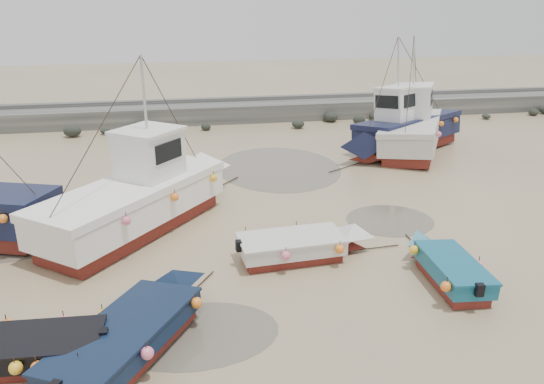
{
  "coord_description": "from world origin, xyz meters",
  "views": [
    {
      "loc": [
        -3.02,
        -14.44,
        8.06
      ],
      "look_at": [
        0.39,
        3.48,
        1.4
      ],
      "focal_mm": 35.0,
      "sensor_mm": 36.0,
      "label": 1
    }
  ],
  "objects_px": {
    "dinghy_4": "(11,348)",
    "dinghy_5": "(302,243)",
    "dinghy_1": "(135,328)",
    "dinghy_2": "(447,263)",
    "cabin_boat_1": "(145,193)",
    "cabin_boat_2": "(403,128)",
    "person": "(155,221)",
    "cabin_boat_3": "(414,127)"
  },
  "relations": [
    {
      "from": "dinghy_4",
      "to": "dinghy_5",
      "type": "bearing_deg",
      "value": -58.6
    },
    {
      "from": "dinghy_1",
      "to": "dinghy_4",
      "type": "distance_m",
      "value": 2.77
    },
    {
      "from": "dinghy_2",
      "to": "dinghy_5",
      "type": "xyz_separation_m",
      "value": [
        -3.96,
        2.2,
        -0.01
      ]
    },
    {
      "from": "cabin_boat_1",
      "to": "cabin_boat_2",
      "type": "relative_size",
      "value": 1.01
    },
    {
      "from": "dinghy_1",
      "to": "cabin_boat_2",
      "type": "height_order",
      "value": "cabin_boat_2"
    },
    {
      "from": "dinghy_1",
      "to": "person",
      "type": "bearing_deg",
      "value": 120.11
    },
    {
      "from": "cabin_boat_2",
      "to": "dinghy_1",
      "type": "bearing_deg",
      "value": 107.75
    },
    {
      "from": "dinghy_1",
      "to": "cabin_boat_2",
      "type": "relative_size",
      "value": 0.65
    },
    {
      "from": "dinghy_4",
      "to": "dinghy_5",
      "type": "xyz_separation_m",
      "value": [
        7.87,
        4.13,
        -0.0
      ]
    },
    {
      "from": "dinghy_5",
      "to": "cabin_boat_3",
      "type": "bearing_deg",
      "value": 137.43
    },
    {
      "from": "dinghy_5",
      "to": "dinghy_4",
      "type": "bearing_deg",
      "value": -66.35
    },
    {
      "from": "dinghy_4",
      "to": "dinghy_5",
      "type": "relative_size",
      "value": 1.0
    },
    {
      "from": "dinghy_5",
      "to": "person",
      "type": "height_order",
      "value": "dinghy_5"
    },
    {
      "from": "cabin_boat_1",
      "to": "person",
      "type": "bearing_deg",
      "value": 91.35
    },
    {
      "from": "dinghy_2",
      "to": "person",
      "type": "height_order",
      "value": "dinghy_2"
    },
    {
      "from": "dinghy_1",
      "to": "person",
      "type": "relative_size",
      "value": 3.46
    },
    {
      "from": "cabin_boat_2",
      "to": "dinghy_4",
      "type": "bearing_deg",
      "value": 103.0
    },
    {
      "from": "dinghy_5",
      "to": "person",
      "type": "bearing_deg",
      "value": -134.3
    },
    {
      "from": "dinghy_5",
      "to": "cabin_boat_3",
      "type": "height_order",
      "value": "cabin_boat_3"
    },
    {
      "from": "dinghy_1",
      "to": "cabin_boat_1",
      "type": "bearing_deg",
      "value": 122.2
    },
    {
      "from": "cabin_boat_3",
      "to": "dinghy_1",
      "type": "bearing_deg",
      "value": -102.51
    },
    {
      "from": "dinghy_5",
      "to": "cabin_boat_2",
      "type": "bearing_deg",
      "value": 139.39
    },
    {
      "from": "dinghy_4",
      "to": "dinghy_5",
      "type": "distance_m",
      "value": 8.89
    },
    {
      "from": "cabin_boat_1",
      "to": "dinghy_1",
      "type": "bearing_deg",
      "value": -50.72
    },
    {
      "from": "cabin_boat_3",
      "to": "cabin_boat_1",
      "type": "bearing_deg",
      "value": -120.71
    },
    {
      "from": "dinghy_1",
      "to": "dinghy_5",
      "type": "height_order",
      "value": "same"
    },
    {
      "from": "cabin_boat_1",
      "to": "cabin_boat_3",
      "type": "xyz_separation_m",
      "value": [
        14.36,
        7.94,
        0.04
      ]
    },
    {
      "from": "cabin_boat_1",
      "to": "dinghy_5",
      "type": "bearing_deg",
      "value": 3.44
    },
    {
      "from": "cabin_boat_2",
      "to": "cabin_boat_1",
      "type": "bearing_deg",
      "value": 89.3
    },
    {
      "from": "cabin_boat_3",
      "to": "person",
      "type": "height_order",
      "value": "cabin_boat_3"
    },
    {
      "from": "dinghy_4",
      "to": "cabin_boat_1",
      "type": "height_order",
      "value": "cabin_boat_1"
    },
    {
      "from": "cabin_boat_3",
      "to": "dinghy_2",
      "type": "bearing_deg",
      "value": -80.64
    },
    {
      "from": "dinghy_4",
      "to": "cabin_boat_2",
      "type": "height_order",
      "value": "cabin_boat_2"
    },
    {
      "from": "cabin_boat_1",
      "to": "cabin_boat_2",
      "type": "distance_m",
      "value": 15.8
    },
    {
      "from": "dinghy_2",
      "to": "cabin_boat_2",
      "type": "distance_m",
      "value": 14.57
    },
    {
      "from": "dinghy_2",
      "to": "dinghy_4",
      "type": "xyz_separation_m",
      "value": [
        -11.83,
        -1.93,
        -0.01
      ]
    },
    {
      "from": "dinghy_4",
      "to": "person",
      "type": "xyz_separation_m",
      "value": [
        3.07,
        8.19,
        -0.55
      ]
    },
    {
      "from": "cabin_boat_1",
      "to": "cabin_boat_2",
      "type": "xyz_separation_m",
      "value": [
        13.69,
        7.89,
        0.03
      ]
    },
    {
      "from": "dinghy_2",
      "to": "dinghy_5",
      "type": "relative_size",
      "value": 0.9
    },
    {
      "from": "dinghy_1",
      "to": "cabin_boat_2",
      "type": "bearing_deg",
      "value": 80.77
    },
    {
      "from": "cabin_boat_1",
      "to": "person",
      "type": "relative_size",
      "value": 5.36
    },
    {
      "from": "cabin_boat_2",
      "to": "person",
      "type": "height_order",
      "value": "cabin_boat_2"
    }
  ]
}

